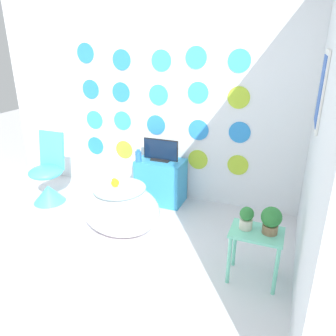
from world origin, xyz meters
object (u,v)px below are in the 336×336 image
Objects in this scene: chair at (48,182)px; vase at (138,156)px; bathtub at (121,209)px; potted_plant_right at (271,219)px; potted_plant_left at (246,218)px; tv at (161,151)px.

chair is 1.19m from vase.
potted_plant_right is at bearing -8.32° from bathtub.
vase is 0.66× the size of potted_plant_right.
vase is 1.69m from potted_plant_left.
vase is at bearing 147.66° from potted_plant_left.
chair is at bearing 169.29° from potted_plant_right.
chair reaches higher than tv.
chair is at bearing -157.93° from tv.
potted_plant_right is (1.62, -0.90, -0.02)m from vase.
potted_plant_left is at bearing -32.34° from vase.
chair is at bearing 166.35° from bathtub.
bathtub is 1.35m from potted_plant_left.
tv is at bearing 139.00° from potted_plant_left.
vase is 1.85m from potted_plant_right.
potted_plant_left is at bearing -9.59° from bathtub.
tv is 1.58m from potted_plant_left.
bathtub is at bearing 170.41° from potted_plant_left.
vase is at bearing 20.25° from chair.
tv reaches higher than vase.
bathtub is 0.96× the size of chair.
tv is at bearing 82.41° from bathtub.
chair is at bearing 168.45° from potted_plant_left.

